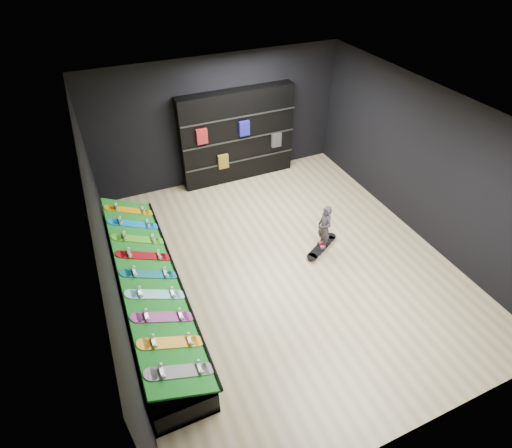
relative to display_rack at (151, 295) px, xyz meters
name	(u,v)px	position (x,y,z in m)	size (l,w,h in m)	color
floor	(284,264)	(2.55, 0.00, -0.25)	(6.00, 7.00, 0.01)	tan
ceiling	(293,117)	(2.55, 0.00, 2.75)	(6.00, 7.00, 0.01)	white
wall_back	(219,121)	(2.55, 3.50, 1.25)	(6.00, 0.02, 3.00)	black
wall_front	(435,372)	(2.55, -3.50, 1.25)	(6.00, 0.02, 3.00)	black
wall_left	(106,248)	(-0.45, 0.00, 1.25)	(0.02, 7.00, 3.00)	black
wall_right	(425,165)	(5.55, 0.00, 1.25)	(0.02, 7.00, 3.00)	black
display_rack	(151,295)	(0.00, 0.00, 0.00)	(0.90, 4.50, 0.50)	black
turf_ramp	(149,275)	(0.05, 0.00, 0.46)	(1.00, 4.50, 0.04)	#0E5D15
back_shelving	(237,136)	(2.93, 3.32, 0.87)	(2.80, 0.33, 2.24)	black
floor_skateboard	(322,247)	(3.44, 0.07, -0.21)	(0.98, 0.22, 0.09)	black
child	(323,235)	(3.44, 0.07, 0.13)	(0.22, 0.15, 0.57)	black
display_board_0	(180,371)	(0.06, -1.90, 0.49)	(0.98, 0.22, 0.09)	black
display_board_1	(171,342)	(0.06, -1.42, 0.49)	(0.98, 0.22, 0.09)	orange
display_board_2	(163,317)	(0.06, -0.95, 0.49)	(0.98, 0.22, 0.09)	#2626BF
display_board_3	(156,294)	(0.06, -0.48, 0.49)	(0.98, 0.22, 0.09)	#0CB2E5
display_board_4	(150,274)	(0.06, 0.00, 0.49)	(0.98, 0.22, 0.09)	#0C8C99
display_board_5	(144,256)	(0.06, 0.48, 0.49)	(0.98, 0.22, 0.09)	red
display_board_6	(138,239)	(0.06, 0.95, 0.49)	(0.98, 0.22, 0.09)	green
display_board_7	(134,224)	(0.06, 1.42, 0.49)	(0.98, 0.22, 0.09)	blue
display_board_8	(129,210)	(0.06, 1.90, 0.49)	(0.98, 0.22, 0.09)	yellow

